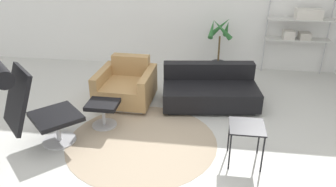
# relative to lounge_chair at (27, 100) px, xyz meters

# --- Properties ---
(ground_plane) EXTENTS (12.00, 12.00, 0.00)m
(ground_plane) POSITION_rel_lounge_chair_xyz_m (1.57, 0.54, -0.72)
(ground_plane) COLOR silver
(round_rug) EXTENTS (2.02, 2.02, 0.01)m
(round_rug) POSITION_rel_lounge_chair_xyz_m (1.32, 0.36, -0.71)
(round_rug) COLOR tan
(round_rug) RESTS_ON ground_plane
(lounge_chair) EXTENTS (1.05, 1.06, 1.22)m
(lounge_chair) POSITION_rel_lounge_chair_xyz_m (0.00, 0.00, 0.00)
(lounge_chair) COLOR #BCBCC1
(lounge_chair) RESTS_ON ground_plane
(ottoman) EXTENTS (0.44, 0.38, 0.37)m
(ottoman) POSITION_rel_lounge_chair_xyz_m (0.69, 0.70, -0.45)
(ottoman) COLOR #BCBCC1
(ottoman) RESTS_ON ground_plane
(armchair_red) EXTENTS (0.91, 0.93, 0.70)m
(armchair_red) POSITION_rel_lounge_chair_xyz_m (0.81, 1.54, -0.46)
(armchair_red) COLOR silver
(armchair_red) RESTS_ON ground_plane
(couch_low) EXTENTS (1.61, 1.03, 0.62)m
(couch_low) POSITION_rel_lounge_chair_xyz_m (2.18, 1.63, -0.49)
(couch_low) COLOR black
(couch_low) RESTS_ON ground_plane
(side_table) EXTENTS (0.41, 0.41, 0.50)m
(side_table) POSITION_rel_lounge_chair_xyz_m (2.64, 0.12, -0.28)
(side_table) COLOR black
(side_table) RESTS_ON ground_plane
(potted_plant) EXTENTS (0.48, 0.47, 1.16)m
(potted_plant) POSITION_rel_lounge_chair_xyz_m (2.32, 3.02, -0.21)
(potted_plant) COLOR #333338
(potted_plant) RESTS_ON ground_plane
(shelf_unit) EXTENTS (1.22, 0.28, 1.75)m
(shelf_unit) POSITION_rel_lounge_chair_xyz_m (3.83, 3.17, 0.29)
(shelf_unit) COLOR #BCBCC1
(shelf_unit) RESTS_ON ground_plane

